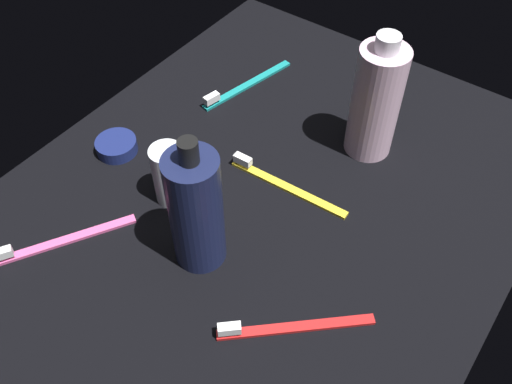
# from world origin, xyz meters

# --- Properties ---
(ground_plane) EXTENTS (0.84, 0.64, 0.01)m
(ground_plane) POSITION_xyz_m (0.00, 0.00, -0.01)
(ground_plane) COLOR black
(lotion_bottle) EXTENTS (0.06, 0.06, 0.19)m
(lotion_bottle) POSITION_xyz_m (-0.10, 0.01, 0.08)
(lotion_bottle) COLOR #171E42
(lotion_bottle) RESTS_ON ground_plane
(bodywash_bottle) EXTENTS (0.07, 0.07, 0.19)m
(bodywash_bottle) POSITION_xyz_m (0.19, -0.06, 0.09)
(bodywash_bottle) COLOR silver
(bodywash_bottle) RESTS_ON ground_plane
(deodorant_stick) EXTENTS (0.04, 0.04, 0.09)m
(deodorant_stick) POSITION_xyz_m (-0.05, 0.10, 0.04)
(deodorant_stick) COLOR silver
(deodorant_stick) RESTS_ON ground_plane
(toothbrush_pink) EXTENTS (0.16, 0.10, 0.02)m
(toothbrush_pink) POSITION_xyz_m (-0.20, 0.17, 0.01)
(toothbrush_pink) COLOR #E55999
(toothbrush_pink) RESTS_ON ground_plane
(toothbrush_red) EXTENTS (0.13, 0.14, 0.02)m
(toothbrush_red) POSITION_xyz_m (-0.13, -0.13, 0.01)
(toothbrush_red) COLOR red
(toothbrush_red) RESTS_ON ground_plane
(toothbrush_teal) EXTENTS (0.18, 0.05, 0.02)m
(toothbrush_teal) POSITION_xyz_m (0.19, 0.16, 0.01)
(toothbrush_teal) COLOR teal
(toothbrush_teal) RESTS_ON ground_plane
(toothbrush_yellow) EXTENTS (0.02, 0.18, 0.02)m
(toothbrush_yellow) POSITION_xyz_m (0.05, -0.01, 0.01)
(toothbrush_yellow) COLOR yellow
(toothbrush_yellow) RESTS_ON ground_plane
(cream_tin_left) EXTENTS (0.06, 0.06, 0.02)m
(cream_tin_left) POSITION_xyz_m (-0.03, 0.23, 0.01)
(cream_tin_left) COLOR navy
(cream_tin_left) RESTS_ON ground_plane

